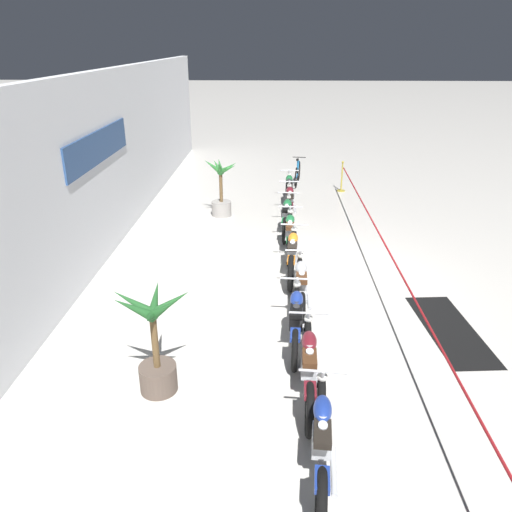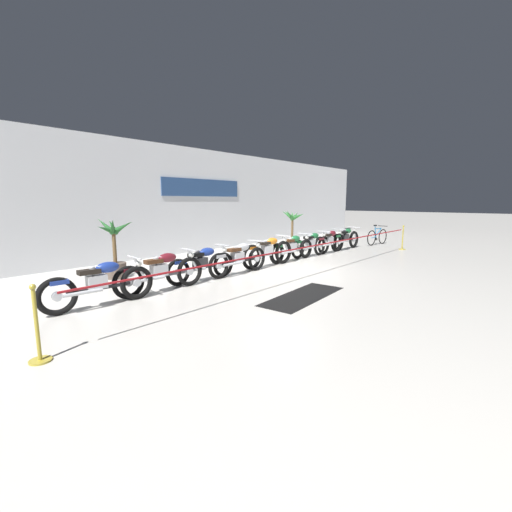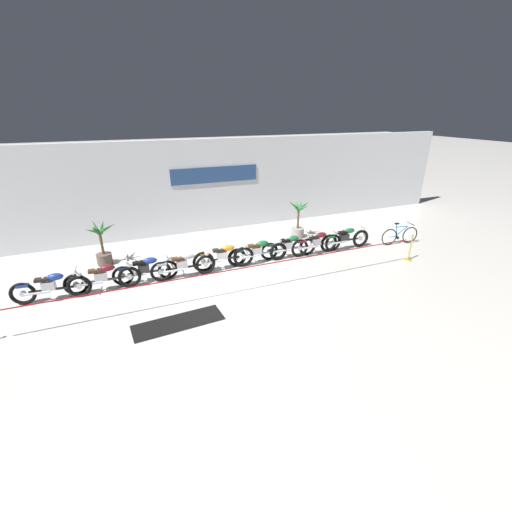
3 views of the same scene
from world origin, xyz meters
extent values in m
plane|color=silver|center=(0.00, 0.00, 0.00)|extent=(120.00, 120.00, 0.00)
cube|color=white|center=(0.00, 5.12, 2.10)|extent=(28.00, 0.25, 4.20)
cube|color=navy|center=(1.10, 4.98, 2.63)|extent=(4.03, 0.04, 0.70)
torus|color=black|center=(-4.65, 0.40, 0.36)|extent=(0.73, 0.17, 0.73)
torus|color=black|center=(-6.18, 0.53, 0.36)|extent=(0.73, 0.17, 0.73)
cylinder|color=silver|center=(-4.65, 0.40, 0.36)|extent=(0.18, 0.09, 0.17)
cylinder|color=silver|center=(-6.18, 0.53, 0.36)|extent=(0.18, 0.09, 0.17)
cylinder|color=silver|center=(-4.56, 0.40, 0.65)|extent=(0.31, 0.08, 0.59)
cube|color=silver|center=(-5.46, 0.47, 0.52)|extent=(0.38, 0.25, 0.26)
cylinder|color=silver|center=(-5.42, 0.47, 0.72)|extent=(0.19, 0.12, 0.24)
cylinder|color=silver|center=(-5.50, 0.47, 0.72)|extent=(0.19, 0.12, 0.24)
cylinder|color=silver|center=(-5.77, 0.35, 0.38)|extent=(0.70, 0.13, 0.07)
cube|color=black|center=(-5.41, 0.46, 0.38)|extent=(1.23, 0.16, 0.06)
ellipsoid|color=navy|center=(-5.23, 0.45, 0.78)|extent=(0.48, 0.26, 0.22)
cube|color=black|center=(-5.59, 0.48, 0.74)|extent=(0.41, 0.23, 0.09)
cube|color=navy|center=(-6.13, 0.52, 0.62)|extent=(0.33, 0.19, 0.08)
cylinder|color=silver|center=(-4.67, 0.40, 0.91)|extent=(0.09, 0.62, 0.04)
sphere|color=silver|center=(-4.59, 0.40, 0.77)|extent=(0.14, 0.14, 0.14)
torus|color=black|center=(-3.16, 0.49, 0.37)|extent=(0.73, 0.13, 0.73)
torus|color=black|center=(-4.75, 0.56, 0.37)|extent=(0.73, 0.13, 0.73)
cylinder|color=silver|center=(-3.16, 0.49, 0.37)|extent=(0.18, 0.09, 0.18)
cylinder|color=silver|center=(-4.75, 0.56, 0.37)|extent=(0.18, 0.09, 0.18)
cylinder|color=silver|center=(-3.07, 0.49, 0.65)|extent=(0.31, 0.07, 0.59)
cube|color=silver|center=(-4.01, 0.53, 0.53)|extent=(0.37, 0.24, 0.26)
cylinder|color=silver|center=(-3.97, 0.53, 0.73)|extent=(0.18, 0.12, 0.24)
cylinder|color=silver|center=(-4.05, 0.53, 0.73)|extent=(0.18, 0.12, 0.24)
cylinder|color=silver|center=(-4.31, 0.40, 0.39)|extent=(0.70, 0.10, 0.07)
cube|color=#47474C|center=(-3.96, 0.52, 0.39)|extent=(1.27, 0.11, 0.06)
ellipsoid|color=maroon|center=(-3.78, 0.52, 0.79)|extent=(0.47, 0.24, 0.22)
cube|color=#4C2D19|center=(-4.14, 0.53, 0.75)|extent=(0.41, 0.22, 0.09)
cube|color=maroon|center=(-4.70, 0.56, 0.63)|extent=(0.33, 0.17, 0.08)
cylinder|color=silver|center=(-3.18, 0.49, 0.92)|extent=(0.06, 0.62, 0.04)
sphere|color=silver|center=(-3.10, 0.49, 0.78)|extent=(0.14, 0.14, 0.14)
torus|color=black|center=(-1.90, 0.61, 0.34)|extent=(0.69, 0.14, 0.69)
torus|color=black|center=(-3.36, 0.70, 0.34)|extent=(0.69, 0.14, 0.69)
cylinder|color=silver|center=(-1.90, 0.61, 0.34)|extent=(0.17, 0.09, 0.17)
cylinder|color=silver|center=(-3.36, 0.70, 0.34)|extent=(0.17, 0.09, 0.17)
cylinder|color=silver|center=(-1.81, 0.61, 0.63)|extent=(0.31, 0.07, 0.59)
cube|color=#2D2D30|center=(-2.68, 0.66, 0.50)|extent=(0.37, 0.24, 0.26)
cylinder|color=#2D2D30|center=(-2.64, 0.66, 0.70)|extent=(0.18, 0.12, 0.24)
cylinder|color=#2D2D30|center=(-2.73, 0.66, 0.70)|extent=(0.18, 0.12, 0.24)
cylinder|color=silver|center=(-2.99, 0.54, 0.36)|extent=(0.70, 0.11, 0.07)
cube|color=#47474C|center=(-2.63, 0.66, 0.36)|extent=(1.17, 0.13, 0.06)
ellipsoid|color=navy|center=(-2.45, 0.65, 0.76)|extent=(0.47, 0.25, 0.22)
cube|color=black|center=(-2.81, 0.67, 0.72)|extent=(0.41, 0.22, 0.09)
cube|color=navy|center=(-3.31, 0.70, 0.59)|extent=(0.33, 0.18, 0.08)
cylinder|color=silver|center=(-1.92, 0.62, 0.89)|extent=(0.07, 0.62, 0.04)
sphere|color=silver|center=(-1.84, 0.61, 0.75)|extent=(0.14, 0.14, 0.14)
torus|color=black|center=(-0.62, 0.50, 0.36)|extent=(0.71, 0.11, 0.71)
torus|color=black|center=(-2.16, 0.53, 0.36)|extent=(0.71, 0.11, 0.71)
cylinder|color=silver|center=(-0.62, 0.50, 0.36)|extent=(0.17, 0.08, 0.17)
cylinder|color=silver|center=(-2.16, 0.53, 0.36)|extent=(0.17, 0.08, 0.17)
cylinder|color=silver|center=(-0.53, 0.50, 0.64)|extent=(0.30, 0.06, 0.59)
cube|color=silver|center=(-1.44, 0.51, 0.52)|extent=(0.36, 0.23, 0.26)
cylinder|color=silver|center=(-1.40, 0.51, 0.72)|extent=(0.18, 0.11, 0.24)
cylinder|color=silver|center=(-1.48, 0.52, 0.72)|extent=(0.18, 0.11, 0.24)
cylinder|color=silver|center=(-1.74, 0.38, 0.38)|extent=(0.70, 0.08, 0.07)
cube|color=black|center=(-1.39, 0.51, 0.38)|extent=(1.23, 0.08, 0.06)
ellipsoid|color=#B7BABF|center=(-1.21, 0.51, 0.78)|extent=(0.46, 0.23, 0.22)
cube|color=#4C2D19|center=(-1.57, 0.52, 0.74)|extent=(0.40, 0.21, 0.09)
cube|color=#B7BABF|center=(-2.11, 0.53, 0.62)|extent=(0.32, 0.17, 0.08)
cylinder|color=silver|center=(-0.64, 0.50, 0.91)|extent=(0.05, 0.62, 0.04)
sphere|color=silver|center=(-0.56, 0.50, 0.77)|extent=(0.14, 0.14, 0.14)
torus|color=black|center=(0.83, 0.58, 0.39)|extent=(0.79, 0.17, 0.78)
torus|color=black|center=(-0.65, 0.69, 0.39)|extent=(0.79, 0.17, 0.78)
cylinder|color=silver|center=(0.83, 0.58, 0.39)|extent=(0.19, 0.09, 0.19)
cylinder|color=silver|center=(-0.65, 0.69, 0.39)|extent=(0.19, 0.09, 0.19)
cylinder|color=silver|center=(0.92, 0.57, 0.67)|extent=(0.31, 0.08, 0.59)
cube|color=silver|center=(0.04, 0.63, 0.55)|extent=(0.38, 0.25, 0.26)
cylinder|color=silver|center=(0.08, 0.63, 0.75)|extent=(0.19, 0.12, 0.24)
cylinder|color=silver|center=(0.00, 0.64, 0.75)|extent=(0.19, 0.12, 0.24)
cylinder|color=silver|center=(-0.27, 0.52, 0.41)|extent=(0.70, 0.12, 0.07)
cube|color=black|center=(0.09, 0.63, 0.41)|extent=(1.19, 0.15, 0.06)
ellipsoid|color=orange|center=(0.27, 0.62, 0.81)|extent=(0.47, 0.25, 0.22)
cube|color=black|center=(-0.09, 0.64, 0.77)|extent=(0.41, 0.23, 0.09)
cube|color=orange|center=(-0.60, 0.68, 0.67)|extent=(0.33, 0.18, 0.08)
cylinder|color=silver|center=(0.81, 0.58, 0.94)|extent=(0.08, 0.62, 0.04)
sphere|color=silver|center=(0.89, 0.57, 0.80)|extent=(0.14, 0.14, 0.14)
torus|color=black|center=(2.28, 0.63, 0.36)|extent=(0.72, 0.15, 0.71)
torus|color=black|center=(0.61, 0.68, 0.36)|extent=(0.72, 0.15, 0.71)
cylinder|color=silver|center=(2.28, 0.63, 0.36)|extent=(0.17, 0.08, 0.16)
cylinder|color=silver|center=(0.61, 0.68, 0.36)|extent=(0.17, 0.08, 0.16)
cylinder|color=silver|center=(2.37, 0.62, 0.64)|extent=(0.30, 0.07, 0.59)
cube|color=silver|center=(1.39, 0.65, 0.52)|extent=(0.37, 0.23, 0.26)
cylinder|color=silver|center=(1.44, 0.65, 0.72)|extent=(0.18, 0.12, 0.24)
cylinder|color=silver|center=(1.35, 0.65, 0.72)|extent=(0.18, 0.12, 0.24)
cylinder|color=silver|center=(1.09, 0.52, 0.38)|extent=(0.70, 0.09, 0.07)
cube|color=#ADAFB5|center=(1.44, 0.65, 0.38)|extent=(1.33, 0.10, 0.06)
ellipsoid|color=#1E6B38|center=(1.62, 0.65, 0.78)|extent=(0.47, 0.23, 0.22)
cube|color=#4C2D19|center=(1.26, 0.66, 0.74)|extent=(0.41, 0.21, 0.09)
cube|color=#1E6B38|center=(0.66, 0.67, 0.60)|extent=(0.32, 0.17, 0.08)
cylinder|color=silver|center=(2.26, 0.63, 0.91)|extent=(0.05, 0.62, 0.04)
sphere|color=silver|center=(2.34, 0.62, 0.77)|extent=(0.14, 0.14, 0.14)
torus|color=black|center=(3.56, 0.63, 0.35)|extent=(0.72, 0.16, 0.71)
torus|color=black|center=(1.96, 0.76, 0.35)|extent=(0.72, 0.16, 0.71)
cylinder|color=silver|center=(3.56, 0.63, 0.35)|extent=(0.18, 0.09, 0.17)
cylinder|color=silver|center=(1.96, 0.76, 0.35)|extent=(0.18, 0.09, 0.17)
cylinder|color=silver|center=(3.65, 0.62, 0.64)|extent=(0.31, 0.08, 0.59)
cube|color=silver|center=(2.71, 0.70, 0.51)|extent=(0.38, 0.25, 0.26)
cylinder|color=silver|center=(2.76, 0.70, 0.71)|extent=(0.19, 0.12, 0.24)
cylinder|color=silver|center=(2.67, 0.70, 0.71)|extent=(0.19, 0.12, 0.24)
cylinder|color=silver|center=(2.40, 0.59, 0.37)|extent=(0.70, 0.13, 0.07)
cube|color=#ADAFB5|center=(2.76, 0.70, 0.37)|extent=(1.29, 0.17, 0.06)
ellipsoid|color=#1E6B38|center=(2.94, 0.68, 0.77)|extent=(0.48, 0.26, 0.22)
cube|color=black|center=(2.58, 0.71, 0.73)|extent=(0.42, 0.23, 0.09)
cube|color=#1E6B38|center=(2.01, 0.76, 0.61)|extent=(0.33, 0.19, 0.08)
cylinder|color=silver|center=(3.54, 0.63, 0.90)|extent=(0.09, 0.62, 0.04)
sphere|color=silver|center=(3.62, 0.62, 0.76)|extent=(0.14, 0.14, 0.14)
torus|color=black|center=(4.73, 0.58, 0.37)|extent=(0.74, 0.11, 0.74)
torus|color=black|center=(3.20, 0.59, 0.37)|extent=(0.74, 0.11, 0.74)
cylinder|color=silver|center=(4.73, 0.58, 0.37)|extent=(0.18, 0.08, 0.18)
cylinder|color=silver|center=(3.20, 0.59, 0.37)|extent=(0.18, 0.08, 0.18)
cylinder|color=silver|center=(4.82, 0.58, 0.65)|extent=(0.30, 0.06, 0.59)
cube|color=silver|center=(3.91, 0.58, 0.53)|extent=(0.36, 0.22, 0.26)
cylinder|color=silver|center=(3.95, 0.58, 0.73)|extent=(0.18, 0.11, 0.24)
cylinder|color=silver|center=(3.87, 0.58, 0.73)|extent=(0.18, 0.11, 0.24)
cylinder|color=silver|center=(3.61, 0.45, 0.39)|extent=(0.70, 0.08, 0.07)
cube|color=#ADAFB5|center=(3.96, 0.58, 0.39)|extent=(1.23, 0.07, 0.06)
ellipsoid|color=maroon|center=(4.14, 0.58, 0.79)|extent=(0.46, 0.22, 0.22)
cube|color=black|center=(3.78, 0.58, 0.75)|extent=(0.40, 0.20, 0.09)
cube|color=maroon|center=(3.25, 0.59, 0.64)|extent=(0.32, 0.16, 0.08)
cylinder|color=silver|center=(4.71, 0.58, 0.92)|extent=(0.04, 0.62, 0.04)
sphere|color=silver|center=(4.79, 0.58, 0.78)|extent=(0.14, 0.14, 0.14)
torus|color=black|center=(6.09, 0.55, 0.38)|extent=(0.76, 0.13, 0.76)
torus|color=black|center=(4.53, 0.59, 0.38)|extent=(0.76, 0.13, 0.76)
cylinder|color=silver|center=(6.09, 0.55, 0.38)|extent=(0.18, 0.08, 0.18)
cylinder|color=silver|center=(4.53, 0.59, 0.38)|extent=(0.18, 0.08, 0.18)
cylinder|color=silver|center=(6.18, 0.55, 0.66)|extent=(0.30, 0.06, 0.59)
cube|color=#2D2D30|center=(5.26, 0.57, 0.54)|extent=(0.36, 0.23, 0.26)
cylinder|color=#2D2D30|center=(5.30, 0.57, 0.74)|extent=(0.18, 0.11, 0.24)
cylinder|color=#2D2D30|center=(5.22, 0.57, 0.74)|extent=(0.18, 0.11, 0.24)
cylinder|color=silver|center=(4.96, 0.44, 0.40)|extent=(0.70, 0.08, 0.07)
cube|color=black|center=(5.31, 0.57, 0.40)|extent=(1.25, 0.09, 0.06)
ellipsoid|color=#1E6B38|center=(5.49, 0.57, 0.80)|extent=(0.46, 0.23, 0.22)
cube|color=black|center=(5.13, 0.57, 0.76)|extent=(0.40, 0.21, 0.09)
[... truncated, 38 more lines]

